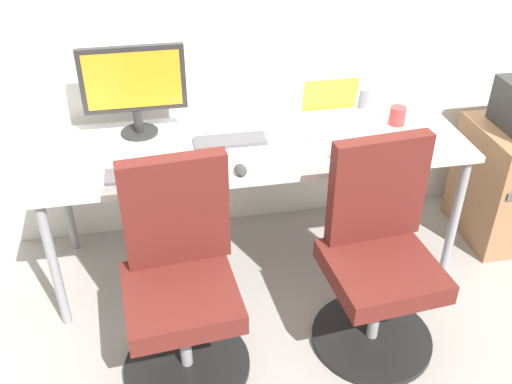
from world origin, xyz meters
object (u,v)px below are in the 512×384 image
at_px(office_chair_left, 181,284).
at_px(open_laptop, 334,113).
at_px(coffee_mug, 397,116).
at_px(office_chair_right, 378,259).
at_px(desktop_monitor, 134,85).

relative_size(office_chair_left, open_laptop, 3.03).
distance_m(office_chair_left, open_laptop, 1.15).
xyz_separation_m(open_laptop, coffee_mug, (0.31, -0.07, -0.01)).
distance_m(office_chair_left, coffee_mug, 1.36).
xyz_separation_m(office_chair_right, desktop_monitor, (-0.95, 0.79, 0.54)).
relative_size(desktop_monitor, coffee_mug, 5.22).
xyz_separation_m(office_chair_right, coffee_mug, (0.31, 0.65, 0.33)).
bearing_deg(open_laptop, coffee_mug, -12.96).
height_order(desktop_monitor, coffee_mug, desktop_monitor).
bearing_deg(coffee_mug, office_chair_right, -115.30).
relative_size(office_chair_left, coffee_mug, 10.22).
bearing_deg(office_chair_left, office_chair_right, -0.00).
bearing_deg(coffee_mug, open_laptop, 167.04).
bearing_deg(office_chair_left, desktop_monitor, 98.26).
relative_size(office_chair_right, open_laptop, 3.03).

